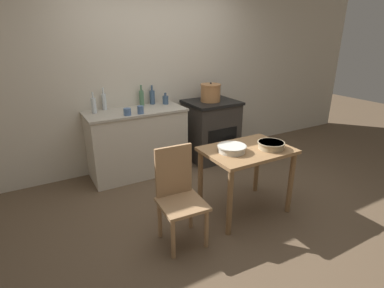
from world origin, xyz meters
name	(u,v)px	position (x,y,z in m)	size (l,w,h in m)	color
ground_plane	(215,206)	(0.00, 0.00, 0.00)	(14.00, 14.00, 0.00)	brown
wall_back	(156,77)	(0.00, 1.58, 1.27)	(8.00, 0.07, 2.55)	beige
counter_cabinet	(137,142)	(-0.44, 1.27, 0.46)	(1.31, 0.59, 0.91)	beige
stove	(211,130)	(0.73, 1.23, 0.46)	(0.74, 0.68, 0.91)	#38332D
work_table	(247,160)	(0.24, -0.21, 0.61)	(0.91, 0.64, 0.73)	#997047
chair	(179,194)	(-0.60, -0.28, 0.47)	(0.42, 0.42, 0.91)	#A87F56
flour_sack	(239,154)	(0.90, 0.73, 0.20)	(0.27, 0.19, 0.41)	beige
stock_pot	(211,93)	(0.70, 1.22, 1.04)	(0.30, 0.30, 0.28)	#B77A47
mixing_bowl_large	(271,145)	(0.46, -0.33, 0.78)	(0.28, 0.28, 0.07)	tan
mixing_bowl_small	(232,148)	(0.05, -0.20, 0.77)	(0.29, 0.29, 0.07)	silver
bottle_far_left	(165,100)	(0.06, 1.39, 0.97)	(0.08, 0.08, 0.16)	#3D5675
bottle_left	(94,105)	(-0.94, 1.37, 1.01)	(0.06, 0.06, 0.27)	silver
bottle_mid_left	(104,101)	(-0.78, 1.49, 1.02)	(0.06, 0.06, 0.29)	silver
bottle_center_left	(152,97)	(-0.10, 1.49, 1.01)	(0.07, 0.07, 0.27)	#3D5675
bottle_center	(142,98)	(-0.27, 1.48, 1.02)	(0.07, 0.07, 0.28)	#517F5B
cup_center_right	(141,110)	(-0.44, 1.06, 0.96)	(0.08, 0.08, 0.10)	#4C6B99
cup_mid_right	(127,112)	(-0.61, 1.07, 0.95)	(0.09, 0.09, 0.09)	#4C6B99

